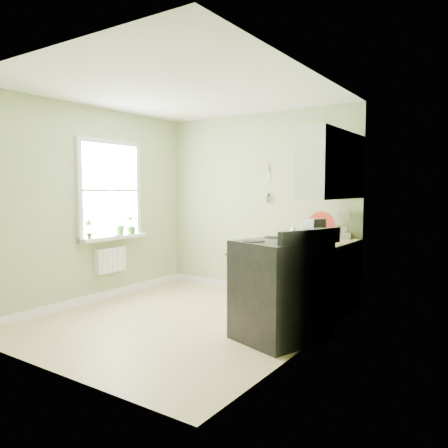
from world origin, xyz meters
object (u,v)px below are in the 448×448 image
Objects in this scene: stove at (281,289)px; stand_mixer at (344,225)px; coffee_maker at (314,233)px; kettle at (293,236)px.

stove is 1.78m from stand_mixer.
stand_mixer is at bearing 86.63° from coffee_maker.
stove is at bearing -92.53° from coffee_maker.
stove is 2.84× the size of stand_mixer.
coffee_maker reaches higher than stove.
stand_mixer is 0.97m from kettle.
coffee_maker is (-0.05, -0.89, -0.03)m from stand_mixer.
stove is 0.96m from coffee_maker.
coffee_maker is (0.04, 0.80, 0.53)m from stove.
coffee_maker is at bearing 5.73° from kettle.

